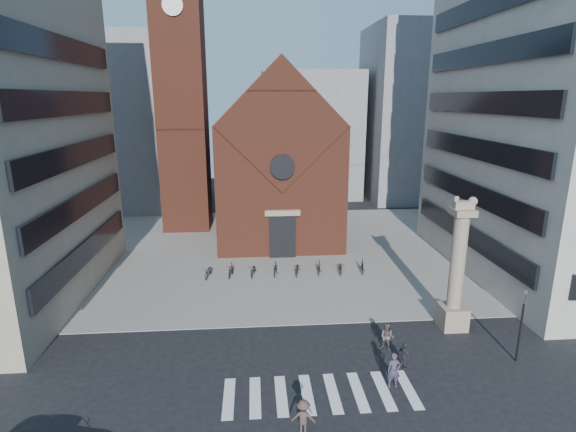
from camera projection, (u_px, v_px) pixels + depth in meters
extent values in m
plane|color=black|center=(303.00, 360.00, 25.36)|extent=(120.00, 120.00, 0.00)
cube|color=#9A938C|center=(281.00, 250.00, 43.66)|extent=(46.00, 30.00, 0.05)
cube|color=brown|center=(277.00, 178.00, 47.91)|extent=(12.00, 16.00, 12.00)
cube|color=maroon|center=(277.00, 121.00, 46.76)|extent=(12.00, 15.40, 12.00)
cube|color=brown|center=(282.00, 126.00, 38.71)|extent=(11.76, 0.50, 11.76)
cylinder|color=black|center=(282.00, 167.00, 39.18)|extent=(2.20, 0.30, 2.20)
cube|color=black|center=(283.00, 237.00, 41.09)|extent=(2.40, 0.30, 4.00)
cube|color=gray|center=(282.00, 213.00, 40.45)|extent=(3.20, 0.40, 0.50)
cube|color=brown|center=(182.00, 91.00, 47.74)|extent=(5.00, 5.00, 30.00)
cylinder|color=white|center=(172.00, 5.00, 43.18)|extent=(2.00, 0.20, 2.00)
cube|color=gray|center=(121.00, 124.00, 59.57)|extent=(16.00, 14.00, 22.00)
cube|color=gray|center=(310.00, 135.00, 66.87)|extent=(14.00, 12.00, 18.00)
cube|color=gray|center=(423.00, 114.00, 64.43)|extent=(16.00, 14.00, 24.00)
cube|color=gray|center=(452.00, 317.00, 28.82)|extent=(1.60, 1.60, 1.50)
cylinder|color=gray|center=(458.00, 262.00, 27.86)|extent=(0.90, 0.90, 6.00)
cube|color=gray|center=(463.00, 212.00, 27.04)|extent=(1.30, 1.30, 0.40)
cube|color=gray|center=(464.00, 206.00, 26.94)|extent=(1.20, 0.50, 0.55)
sphere|color=gray|center=(473.00, 201.00, 26.91)|extent=(0.56, 0.56, 0.56)
cube|color=gray|center=(456.00, 199.00, 26.80)|extent=(0.25, 0.15, 0.35)
cylinder|color=black|center=(520.00, 333.00, 24.86)|extent=(0.12, 0.12, 3.50)
imported|color=black|center=(525.00, 297.00, 24.31)|extent=(0.13, 0.16, 0.80)
imported|color=#3D3449|center=(394.00, 370.00, 22.83)|extent=(0.70, 0.48, 1.88)
imported|color=brown|center=(387.00, 337.00, 26.16)|extent=(1.04, 0.99, 1.70)
imported|color=#2D2B34|center=(404.00, 356.00, 24.37)|extent=(0.73, 0.99, 1.56)
imported|color=#483530|center=(303.00, 417.00, 19.66)|extent=(1.16, 0.79, 1.66)
imported|color=black|center=(208.00, 271.00, 36.85)|extent=(0.96, 1.96, 0.98)
imported|color=black|center=(231.00, 270.00, 36.97)|extent=(0.81, 1.88, 1.09)
imported|color=black|center=(253.00, 270.00, 37.13)|extent=(0.96, 1.96, 0.98)
imported|color=black|center=(275.00, 269.00, 37.25)|extent=(0.81, 1.88, 1.09)
imported|color=black|center=(297.00, 269.00, 37.41)|extent=(0.96, 1.96, 0.98)
imported|color=black|center=(319.00, 268.00, 37.53)|extent=(0.81, 1.88, 1.09)
imported|color=black|center=(341.00, 268.00, 37.69)|extent=(0.96, 1.96, 0.98)
imported|color=black|center=(362.00, 266.00, 37.81)|extent=(0.81, 1.88, 1.09)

